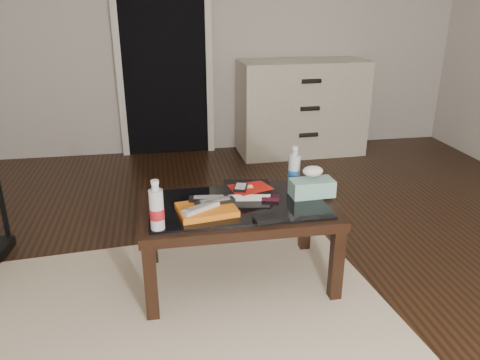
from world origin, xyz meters
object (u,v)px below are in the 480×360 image
object	(u,v)px
coffee_table	(238,214)
water_bottle_right	(294,167)
tissue_box	(312,188)
dresser	(301,108)
textbook	(246,190)
water_bottle_left	(156,205)

from	to	relation	value
coffee_table	water_bottle_right	distance (m)	0.43
tissue_box	water_bottle_right	bearing A→B (deg)	110.34
dresser	tissue_box	size ratio (longest dim) A/B	5.28
textbook	water_bottle_right	world-z (taller)	water_bottle_right
water_bottle_left	water_bottle_right	size ratio (longest dim) A/B	1.00
coffee_table	tissue_box	distance (m)	0.42
dresser	textbook	distance (m)	2.23
coffee_table	water_bottle_right	size ratio (longest dim) A/B	4.20
water_bottle_right	tissue_box	xyz separation A→B (m)	(0.06, -0.14, -0.07)
dresser	water_bottle_right	xyz separation A→B (m)	(-0.65, -1.96, 0.13)
dresser	tissue_box	world-z (taller)	dresser
coffee_table	dresser	size ratio (longest dim) A/B	0.82
textbook	tissue_box	world-z (taller)	tissue_box
water_bottle_right	textbook	bearing A→B (deg)	-167.83
water_bottle_right	tissue_box	size ratio (longest dim) A/B	1.03
textbook	water_bottle_right	bearing A→B (deg)	20.39
coffee_table	water_bottle_left	world-z (taller)	water_bottle_left
coffee_table	water_bottle_left	bearing A→B (deg)	-152.55
dresser	tissue_box	bearing A→B (deg)	-107.34
water_bottle_left	textbook	bearing A→B (deg)	34.06
coffee_table	dresser	world-z (taller)	dresser
dresser	water_bottle_left	bearing A→B (deg)	-122.65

